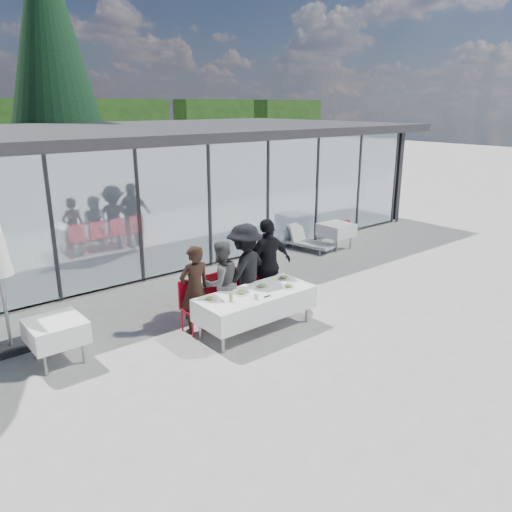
# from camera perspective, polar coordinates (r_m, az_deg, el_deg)

# --- Properties ---
(ground) EXTENTS (90.00, 90.00, 0.00)m
(ground) POSITION_cam_1_polar(r_m,az_deg,el_deg) (9.58, 3.48, -8.23)
(ground) COLOR #A09E98
(ground) RESTS_ON ground
(pavilion) EXTENTS (14.80, 8.80, 3.44)m
(pavilion) POSITION_cam_1_polar(r_m,az_deg,el_deg) (16.62, -10.80, 10.05)
(pavilion) COLOR gray
(pavilion) RESTS_ON ground
(dining_table) EXTENTS (2.26, 0.96, 0.75)m
(dining_table) POSITION_cam_1_polar(r_m,az_deg,el_deg) (9.28, -0.04, -5.41)
(dining_table) COLOR white
(dining_table) RESTS_ON ground
(diner_a) EXTENTS (0.64, 0.64, 1.67)m
(diner_a) POSITION_cam_1_polar(r_m,az_deg,el_deg) (9.18, -7.01, -3.82)
(diner_a) COLOR black
(diner_a) RESTS_ON ground
(diner_chair_a) EXTENTS (0.44, 0.44, 0.97)m
(diner_chair_a) POSITION_cam_1_polar(r_m,az_deg,el_deg) (9.36, -7.27, -5.36)
(diner_chair_a) COLOR red
(diner_chair_a) RESTS_ON ground
(diner_b) EXTENTS (0.82, 0.82, 1.65)m
(diner_b) POSITION_cam_1_polar(r_m,az_deg,el_deg) (9.48, -4.04, -3.11)
(diner_b) COLOR #545454
(diner_b) RESTS_ON ground
(diner_chair_b) EXTENTS (0.44, 0.44, 0.97)m
(diner_chair_b) POSITION_cam_1_polar(r_m,az_deg,el_deg) (9.66, -4.34, -4.54)
(diner_chair_b) COLOR red
(diner_chair_b) RESTS_ON ground
(diner_c) EXTENTS (1.53, 1.53, 1.89)m
(diner_c) POSITION_cam_1_polar(r_m,az_deg,el_deg) (9.77, -1.27, -1.71)
(diner_c) COLOR black
(diner_c) RESTS_ON ground
(diner_chair_c) EXTENTS (0.44, 0.44, 0.97)m
(diner_chair_c) POSITION_cam_1_polar(r_m,az_deg,el_deg) (9.98, -1.60, -3.77)
(diner_chair_c) COLOR red
(diner_chair_c) RESTS_ON ground
(diner_d) EXTENTS (1.20, 1.20, 1.90)m
(diner_d) POSITION_cam_1_polar(r_m,az_deg,el_deg) (10.13, 1.37, -0.98)
(diner_d) COLOR black
(diner_d) RESTS_ON ground
(diner_chair_d) EXTENTS (0.44, 0.44, 0.97)m
(diner_chair_d) POSITION_cam_1_polar(r_m,az_deg,el_deg) (10.33, 1.00, -3.03)
(diner_chair_d) COLOR red
(diner_chair_d) RESTS_ON ground
(plate_a) EXTENTS (0.26, 0.26, 0.07)m
(plate_a) POSITION_cam_1_polar(r_m,az_deg,el_deg) (8.87, -5.27, -4.92)
(plate_a) COLOR white
(plate_a) RESTS_ON dining_table
(plate_b) EXTENTS (0.26, 0.26, 0.07)m
(plate_b) POSITION_cam_1_polar(r_m,az_deg,el_deg) (9.11, -1.66, -4.26)
(plate_b) COLOR white
(plate_b) RESTS_ON dining_table
(plate_c) EXTENTS (0.26, 0.26, 0.07)m
(plate_c) POSITION_cam_1_polar(r_m,az_deg,el_deg) (9.45, 0.72, -3.45)
(plate_c) COLOR white
(plate_c) RESTS_ON dining_table
(plate_d) EXTENTS (0.26, 0.26, 0.07)m
(plate_d) POSITION_cam_1_polar(r_m,az_deg,el_deg) (9.91, 3.25, -2.49)
(plate_d) COLOR white
(plate_d) RESTS_ON dining_table
(plate_extra) EXTENTS (0.26, 0.26, 0.07)m
(plate_extra) POSITION_cam_1_polar(r_m,az_deg,el_deg) (9.46, 3.69, -3.45)
(plate_extra) COLOR white
(plate_extra) RESTS_ON dining_table
(juice_bottle) EXTENTS (0.06, 0.06, 0.15)m
(juice_bottle) POSITION_cam_1_polar(r_m,az_deg,el_deg) (8.78, -2.89, -4.78)
(juice_bottle) COLOR #86B84C
(juice_bottle) RESTS_ON dining_table
(drinking_glasses) EXTENTS (0.07, 0.07, 0.10)m
(drinking_glasses) POSITION_cam_1_polar(r_m,az_deg,el_deg) (8.89, 0.00, -4.64)
(drinking_glasses) COLOR silver
(drinking_glasses) RESTS_ON dining_table
(folded_eyeglasses) EXTENTS (0.14, 0.03, 0.01)m
(folded_eyeglasses) POSITION_cam_1_polar(r_m,az_deg,el_deg) (9.01, 1.28, -4.63)
(folded_eyeglasses) COLOR black
(folded_eyeglasses) RESTS_ON dining_table
(spare_table_left) EXTENTS (0.86, 0.86, 0.74)m
(spare_table_left) POSITION_cam_1_polar(r_m,az_deg,el_deg) (8.78, -21.91, -7.98)
(spare_table_left) COLOR white
(spare_table_left) RESTS_ON ground
(spare_table_right) EXTENTS (0.86, 0.86, 0.74)m
(spare_table_right) POSITION_cam_1_polar(r_m,az_deg,el_deg) (14.74, 9.17, 2.96)
(spare_table_right) COLOR white
(spare_table_right) RESTS_ON ground
(spare_chair_a) EXTENTS (0.62, 0.62, 0.97)m
(spare_chair_a) POSITION_cam_1_polar(r_m,az_deg,el_deg) (16.42, 9.51, 4.33)
(spare_chair_a) COLOR red
(spare_chair_a) RESTS_ON ground
(spare_chair_b) EXTENTS (0.62, 0.62, 0.97)m
(spare_chair_b) POSITION_cam_1_polar(r_m,az_deg,el_deg) (15.90, 7.45, 4.01)
(spare_chair_b) COLOR red
(spare_chair_b) RESTS_ON ground
(lounger) EXTENTS (0.85, 1.42, 0.72)m
(lounger) POSITION_cam_1_polar(r_m,az_deg,el_deg) (14.61, 5.91, 1.77)
(lounger) COLOR silver
(lounger) RESTS_ON ground
(conifer_tree) EXTENTS (4.00, 4.00, 10.50)m
(conifer_tree) POSITION_cam_1_polar(r_m,az_deg,el_deg) (20.44, -22.52, 21.18)
(conifer_tree) COLOR #382316
(conifer_tree) RESTS_ON ground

